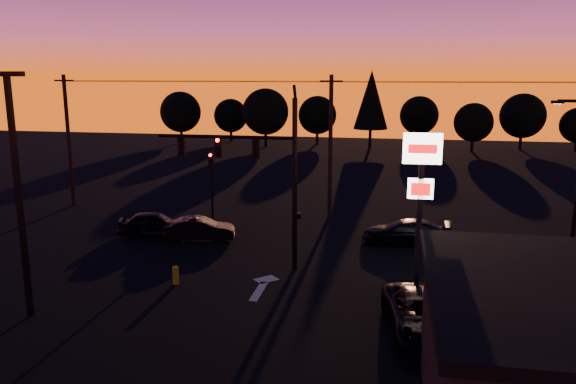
{
  "coord_description": "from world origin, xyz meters",
  "views": [
    {
      "loc": [
        5.88,
        -20.81,
        9.07
      ],
      "look_at": [
        1.0,
        5.0,
        3.5
      ],
      "focal_mm": 35.0,
      "sensor_mm": 36.0,
      "label": 1
    }
  ],
  "objects_px": {
    "traffic_signal_mast": "(260,165)",
    "car_left": "(154,224)",
    "car_mid": "(200,229)",
    "suv_parked": "(422,314)",
    "bollard": "(176,275)",
    "parking_lot_light": "(17,180)",
    "pylon_sign": "(421,181)",
    "car_right": "(405,232)",
    "secondary_signal": "(211,177)"
  },
  "relations": [
    {
      "from": "car_left",
      "to": "pylon_sign",
      "type": "bearing_deg",
      "value": -129.59
    },
    {
      "from": "parking_lot_light",
      "to": "car_mid",
      "type": "relative_size",
      "value": 2.38
    },
    {
      "from": "car_right",
      "to": "suv_parked",
      "type": "xyz_separation_m",
      "value": [
        0.42,
        -10.65,
        0.02
      ]
    },
    {
      "from": "parking_lot_light",
      "to": "pylon_sign",
      "type": "height_order",
      "value": "parking_lot_light"
    },
    {
      "from": "pylon_sign",
      "to": "car_right",
      "type": "height_order",
      "value": "pylon_sign"
    },
    {
      "from": "suv_parked",
      "to": "bollard",
      "type": "bearing_deg",
      "value": 155.44
    },
    {
      "from": "suv_parked",
      "to": "car_right",
      "type": "bearing_deg",
      "value": 82.82
    },
    {
      "from": "parking_lot_light",
      "to": "suv_parked",
      "type": "xyz_separation_m",
      "value": [
        14.61,
        1.32,
        -4.57
      ]
    },
    {
      "from": "pylon_sign",
      "to": "car_mid",
      "type": "relative_size",
      "value": 1.77
    },
    {
      "from": "parking_lot_light",
      "to": "pylon_sign",
      "type": "relative_size",
      "value": 1.34
    },
    {
      "from": "pylon_sign",
      "to": "bollard",
      "type": "xyz_separation_m",
      "value": [
        -10.28,
        -0.37,
        -4.52
      ]
    },
    {
      "from": "parking_lot_light",
      "to": "bollard",
      "type": "xyz_separation_m",
      "value": [
        4.22,
        4.13,
        -4.87
      ]
    },
    {
      "from": "bollard",
      "to": "suv_parked",
      "type": "distance_m",
      "value": 10.77
    },
    {
      "from": "pylon_sign",
      "to": "car_right",
      "type": "distance_m",
      "value": 8.6
    },
    {
      "from": "car_mid",
      "to": "suv_parked",
      "type": "height_order",
      "value": "suv_parked"
    },
    {
      "from": "bollard",
      "to": "car_right",
      "type": "height_order",
      "value": "car_right"
    },
    {
      "from": "secondary_signal",
      "to": "bollard",
      "type": "relative_size",
      "value": 5.45
    },
    {
      "from": "secondary_signal",
      "to": "parking_lot_light",
      "type": "height_order",
      "value": "parking_lot_light"
    },
    {
      "from": "car_left",
      "to": "car_right",
      "type": "distance_m",
      "value": 14.05
    },
    {
      "from": "car_mid",
      "to": "suv_parked",
      "type": "bearing_deg",
      "value": -140.88
    },
    {
      "from": "car_left",
      "to": "suv_parked",
      "type": "bearing_deg",
      "value": -138.97
    },
    {
      "from": "traffic_signal_mast",
      "to": "car_left",
      "type": "bearing_deg",
      "value": 150.56
    },
    {
      "from": "car_left",
      "to": "car_mid",
      "type": "xyz_separation_m",
      "value": [
        2.86,
        -0.37,
        -0.05
      ]
    },
    {
      "from": "traffic_signal_mast",
      "to": "secondary_signal",
      "type": "height_order",
      "value": "traffic_signal_mast"
    },
    {
      "from": "secondary_signal",
      "to": "car_left",
      "type": "xyz_separation_m",
      "value": [
        -2.33,
        -3.41,
        -2.18
      ]
    },
    {
      "from": "traffic_signal_mast",
      "to": "car_left",
      "type": "xyz_separation_m",
      "value": [
        -7.24,
        4.08,
        -4.25
      ]
    },
    {
      "from": "car_left",
      "to": "car_mid",
      "type": "bearing_deg",
      "value": -112.36
    },
    {
      "from": "parking_lot_light",
      "to": "car_right",
      "type": "relative_size",
      "value": 1.96
    },
    {
      "from": "bollard",
      "to": "car_right",
      "type": "distance_m",
      "value": 12.69
    },
    {
      "from": "car_left",
      "to": "car_mid",
      "type": "relative_size",
      "value": 1.05
    },
    {
      "from": "pylon_sign",
      "to": "bollard",
      "type": "height_order",
      "value": "pylon_sign"
    },
    {
      "from": "bollard",
      "to": "car_mid",
      "type": "bearing_deg",
      "value": 100.34
    },
    {
      "from": "secondary_signal",
      "to": "parking_lot_light",
      "type": "distance_m",
      "value": 14.9
    },
    {
      "from": "car_left",
      "to": "parking_lot_light",
      "type": "bearing_deg",
      "value": 164.21
    },
    {
      "from": "pylon_sign",
      "to": "car_right",
      "type": "xyz_separation_m",
      "value": [
        -0.31,
        7.48,
        -4.24
      ]
    },
    {
      "from": "pylon_sign",
      "to": "bollard",
      "type": "bearing_deg",
      "value": -177.96
    },
    {
      "from": "traffic_signal_mast",
      "to": "parking_lot_light",
      "type": "height_order",
      "value": "parking_lot_light"
    },
    {
      "from": "parking_lot_light",
      "to": "suv_parked",
      "type": "relative_size",
      "value": 1.82
    },
    {
      "from": "car_right",
      "to": "suv_parked",
      "type": "distance_m",
      "value": 10.66
    },
    {
      "from": "secondary_signal",
      "to": "car_mid",
      "type": "relative_size",
      "value": 1.13
    },
    {
      "from": "secondary_signal",
      "to": "car_mid",
      "type": "xyz_separation_m",
      "value": [
        0.52,
        -3.78,
        -2.23
      ]
    },
    {
      "from": "secondary_signal",
      "to": "car_right",
      "type": "bearing_deg",
      "value": -12.11
    },
    {
      "from": "bollard",
      "to": "car_right",
      "type": "relative_size",
      "value": 0.17
    },
    {
      "from": "bollard",
      "to": "suv_parked",
      "type": "relative_size",
      "value": 0.16
    },
    {
      "from": "parking_lot_light",
      "to": "car_left",
      "type": "relative_size",
      "value": 2.27
    },
    {
      "from": "car_mid",
      "to": "car_right",
      "type": "height_order",
      "value": "car_right"
    },
    {
      "from": "parking_lot_light",
      "to": "car_mid",
      "type": "xyz_separation_m",
      "value": [
        3.02,
        10.71,
        -4.64
      ]
    },
    {
      "from": "parking_lot_light",
      "to": "car_right",
      "type": "distance_m",
      "value": 19.13
    },
    {
      "from": "secondary_signal",
      "to": "parking_lot_light",
      "type": "xyz_separation_m",
      "value": [
        -2.5,
        -14.49,
        2.41
      ]
    },
    {
      "from": "car_mid",
      "to": "car_right",
      "type": "distance_m",
      "value": 11.24
    }
  ]
}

